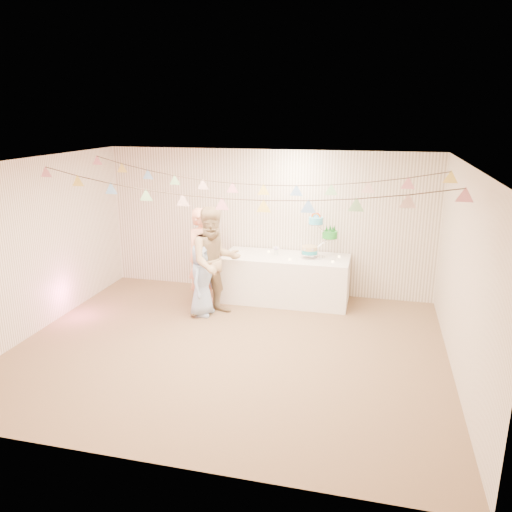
% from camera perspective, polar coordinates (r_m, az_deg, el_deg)
% --- Properties ---
extents(floor, '(6.00, 6.00, 0.00)m').
position_cam_1_polar(floor, '(7.22, -3.10, -10.43)').
color(floor, brown).
rests_on(floor, ground).
extents(ceiling, '(6.00, 6.00, 0.00)m').
position_cam_1_polar(ceiling, '(6.49, -3.45, 10.56)').
color(ceiling, white).
rests_on(ceiling, ground).
extents(back_wall, '(6.00, 6.00, 0.00)m').
position_cam_1_polar(back_wall, '(9.09, 1.31, 3.90)').
color(back_wall, white).
rests_on(back_wall, ground).
extents(front_wall, '(6.00, 6.00, 0.00)m').
position_cam_1_polar(front_wall, '(4.56, -12.50, -9.28)').
color(front_wall, white).
rests_on(front_wall, ground).
extents(left_wall, '(5.00, 5.00, 0.00)m').
position_cam_1_polar(left_wall, '(8.11, -23.99, 0.98)').
color(left_wall, white).
rests_on(left_wall, ground).
extents(right_wall, '(5.00, 5.00, 0.00)m').
position_cam_1_polar(right_wall, '(6.56, 22.71, -2.24)').
color(right_wall, white).
rests_on(right_wall, ground).
extents(table, '(2.17, 0.87, 0.82)m').
position_cam_1_polar(table, '(8.80, 3.43, -2.58)').
color(table, white).
rests_on(table, floor).
extents(cake_stand, '(0.65, 0.39, 0.73)m').
position_cam_1_polar(cake_stand, '(8.57, 7.19, 1.75)').
color(cake_stand, silver).
rests_on(cake_stand, table).
extents(cake_bottom, '(0.31, 0.31, 0.15)m').
position_cam_1_polar(cake_bottom, '(8.60, 6.08, -0.09)').
color(cake_bottom, teal).
rests_on(cake_bottom, cake_stand).
extents(cake_middle, '(0.27, 0.27, 0.22)m').
position_cam_1_polar(cake_middle, '(8.64, 8.44, 1.75)').
color(cake_middle, green).
rests_on(cake_middle, cake_stand).
extents(cake_top_tier, '(0.25, 0.25, 0.19)m').
position_cam_1_polar(cake_top_tier, '(8.48, 6.82, 3.43)').
color(cake_top_tier, '#4DCCF4').
rests_on(cake_top_tier, cake_stand).
extents(platter, '(0.32, 0.32, 0.02)m').
position_cam_1_polar(platter, '(8.74, 0.07, -0.25)').
color(platter, white).
rests_on(platter, table).
extents(posy, '(0.13, 0.13, 0.15)m').
position_cam_1_polar(posy, '(8.75, 2.31, 0.21)').
color(posy, white).
rests_on(posy, table).
extents(person_adult_a, '(0.69, 0.74, 1.70)m').
position_cam_1_polar(person_adult_a, '(8.52, -6.02, -0.16)').
color(person_adult_a, '#FFA885').
rests_on(person_adult_a, floor).
extents(person_adult_b, '(1.11, 1.07, 1.80)m').
position_cam_1_polar(person_adult_b, '(8.08, -4.75, -0.66)').
color(person_adult_b, tan).
rests_on(person_adult_b, floor).
extents(person_child, '(0.42, 0.62, 1.21)m').
position_cam_1_polar(person_child, '(8.16, -6.22, -2.71)').
color(person_child, '#94ABD2').
rests_on(person_child, floor).
extents(bunting_back, '(5.60, 1.10, 0.40)m').
position_cam_1_polar(bunting_back, '(7.57, -0.95, 9.48)').
color(bunting_back, pink).
rests_on(bunting_back, ceiling).
extents(bunting_front, '(5.60, 0.90, 0.36)m').
position_cam_1_polar(bunting_front, '(6.33, -3.94, 7.86)').
color(bunting_front, '#72A5E5').
rests_on(bunting_front, ceiling).
extents(tealight_0, '(0.04, 0.04, 0.03)m').
position_cam_1_polar(tealight_0, '(8.70, -1.89, 0.15)').
color(tealight_0, '#FFD88C').
rests_on(tealight_0, table).
extents(tealight_1, '(0.04, 0.04, 0.03)m').
position_cam_1_polar(tealight_1, '(8.90, 1.47, 0.53)').
color(tealight_1, '#FFD88C').
rests_on(tealight_1, table).
extents(tealight_2, '(0.04, 0.04, 0.03)m').
position_cam_1_polar(tealight_2, '(8.45, 3.87, -0.38)').
color(tealight_2, '#FFD88C').
rests_on(tealight_2, table).
extents(tealight_3, '(0.04, 0.04, 0.03)m').
position_cam_1_polar(tealight_3, '(8.83, 5.96, 0.30)').
color(tealight_3, '#FFD88C').
rests_on(tealight_3, table).
extents(tealight_4, '(0.04, 0.04, 0.03)m').
position_cam_1_polar(tealight_4, '(8.40, 8.76, -0.63)').
color(tealight_4, '#FFD88C').
rests_on(tealight_4, table).
extents(tealight_5, '(0.04, 0.04, 0.03)m').
position_cam_1_polar(tealight_5, '(8.71, 9.49, -0.06)').
color(tealight_5, '#FFD88C').
rests_on(tealight_5, table).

